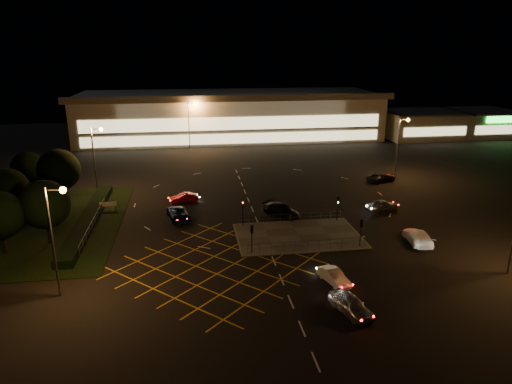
{
  "coord_description": "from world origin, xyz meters",
  "views": [
    {
      "loc": [
        -10.08,
        -49.88,
        20.97
      ],
      "look_at": [
        -1.28,
        9.32,
        2.0
      ],
      "focal_mm": 32.0,
      "sensor_mm": 36.0,
      "label": 1
    }
  ],
  "objects": [
    {
      "name": "signal_se",
      "position": [
        8.0,
        -5.99,
        2.37
      ],
      "size": [
        0.28,
        0.3,
        3.15
      ],
      "rotation": [
        0.0,
        0.0,
        3.14
      ],
      "color": "black",
      "rests_on": "pedestrian_island"
    },
    {
      "name": "car_queue_white",
      "position": [
        2.71,
        -13.3,
        0.64
      ],
      "size": [
        2.38,
        4.11,
        1.28
      ],
      "primitive_type": "imported",
      "rotation": [
        0.0,
        0.0,
        0.28
      ],
      "color": "white",
      "rests_on": "ground"
    },
    {
      "name": "car_near_silver",
      "position": [
        2.51,
        -18.41,
        0.77
      ],
      "size": [
        3.15,
        4.88,
        1.55
      ],
      "primitive_type": "imported",
      "rotation": [
        0.0,
        0.0,
        0.32
      ],
      "color": "silver",
      "rests_on": "ground"
    },
    {
      "name": "tree_c",
      "position": [
        -28.0,
        14.0,
        4.95
      ],
      "size": [
        5.76,
        5.76,
        7.84
      ],
      "color": "black",
      "rests_on": "ground"
    },
    {
      "name": "tree_b",
      "position": [
        -32.0,
        6.0,
        4.64
      ],
      "size": [
        5.4,
        5.4,
        7.35
      ],
      "color": "black",
      "rests_on": "ground"
    },
    {
      "name": "streetlight_far_right",
      "position": [
        30.44,
        50.0,
        6.56
      ],
      "size": [
        1.78,
        0.56,
        10.03
      ],
      "color": "slate",
      "rests_on": "ground"
    },
    {
      "name": "car_far_dkgrey",
      "position": [
        1.41,
        5.0,
        0.77
      ],
      "size": [
        5.0,
        5.46,
        1.53
      ],
      "primitive_type": "imported",
      "rotation": [
        0.0,
        0.0,
        0.68
      ],
      "color": "black",
      "rests_on": "ground"
    },
    {
      "name": "streetlight_sw",
      "position": [
        -21.56,
        -12.0,
        6.56
      ],
      "size": [
        1.78,
        0.56,
        10.03
      ],
      "color": "slate",
      "rests_on": "ground"
    },
    {
      "name": "grass_verge",
      "position": [
        -28.0,
        6.0,
        0.04
      ],
      "size": [
        18.0,
        30.0,
        0.08
      ],
      "primitive_type": "cube",
      "color": "black",
      "rests_on": "ground"
    },
    {
      "name": "signal_sw",
      "position": [
        -4.0,
        -5.99,
        2.37
      ],
      "size": [
        0.28,
        0.3,
        3.15
      ],
      "rotation": [
        0.0,
        0.0,
        3.14
      ],
      "color": "black",
      "rests_on": "pedestrian_island"
    },
    {
      "name": "retail_unit_a",
      "position": [
        46.0,
        53.97,
        3.21
      ],
      "size": [
        18.8,
        14.8,
        6.35
      ],
      "color": "beige",
      "rests_on": "ground"
    },
    {
      "name": "retail_unit_b",
      "position": [
        62.0,
        53.96,
        3.22
      ],
      "size": [
        14.8,
        14.8,
        6.35
      ],
      "color": "beige",
      "rests_on": "ground"
    },
    {
      "name": "pedestrian_island",
      "position": [
        2.0,
        -2.0,
        0.06
      ],
      "size": [
        14.0,
        9.0,
        0.12
      ],
      "primitive_type": "cube",
      "color": "#4C4944",
      "rests_on": "ground"
    },
    {
      "name": "car_approach_white",
      "position": [
        14.84,
        -5.86,
        0.77
      ],
      "size": [
        2.72,
        5.49,
        1.53
      ],
      "primitive_type": "imported",
      "rotation": [
        0.0,
        0.0,
        3.03
      ],
      "color": "white",
      "rests_on": "ground"
    },
    {
      "name": "signal_nw",
      "position": [
        -4.0,
        1.99,
        2.37
      ],
      "size": [
        0.28,
        0.3,
        3.15
      ],
      "color": "black",
      "rests_on": "pedestrian_island"
    },
    {
      "name": "car_left_blue",
      "position": [
        -11.83,
        5.59,
        0.7
      ],
      "size": [
        3.38,
        5.44,
        1.4
      ],
      "primitive_type": "imported",
      "rotation": [
        0.0,
        0.0,
        0.22
      ],
      "color": "#0C1D4D",
      "rests_on": "ground"
    },
    {
      "name": "streetlight_nw",
      "position": [
        -23.56,
        18.0,
        6.56
      ],
      "size": [
        1.78,
        0.56,
        10.03
      ],
      "color": "slate",
      "rests_on": "ground"
    },
    {
      "name": "car_right_silver",
      "position": [
        15.37,
        5.06,
        0.74
      ],
      "size": [
        4.57,
        2.5,
        1.47
      ],
      "primitive_type": "imported",
      "rotation": [
        0.0,
        0.0,
        1.75
      ],
      "color": "#9B9EA2",
      "rests_on": "ground"
    },
    {
      "name": "streetlight_ne",
      "position": [
        24.44,
        20.0,
        6.56
      ],
      "size": [
        1.78,
        0.56,
        10.03
      ],
      "color": "slate",
      "rests_on": "ground"
    },
    {
      "name": "car_circ_red",
      "position": [
        -11.17,
        12.42,
        0.64
      ],
      "size": [
        4.12,
        2.28,
        1.29
      ],
      "primitive_type": "imported",
      "rotation": [
        0.0,
        0.0,
        4.96
      ],
      "color": "#970D0B",
      "rests_on": "ground"
    },
    {
      "name": "tree_e",
      "position": [
        -26.0,
        0.0,
        4.64
      ],
      "size": [
        5.4,
        5.4,
        7.35
      ],
      "color": "black",
      "rests_on": "ground"
    },
    {
      "name": "supermarket",
      "position": [
        0.0,
        61.95,
        5.31
      ],
      "size": [
        72.0,
        26.5,
        10.5
      ],
      "color": "beige",
      "rests_on": "ground"
    },
    {
      "name": "ground",
      "position": [
        0.0,
        0.0,
        0.0
      ],
      "size": [
        180.0,
        180.0,
        0.0
      ],
      "primitive_type": "plane",
      "color": "black",
      "rests_on": "ground"
    },
    {
      "name": "car_east_grey",
      "position": [
        20.87,
        18.22,
        0.7
      ],
      "size": [
        5.53,
        4.02,
        1.4
      ],
      "primitive_type": "imported",
      "rotation": [
        0.0,
        0.0,
        1.95
      ],
      "color": "black",
      "rests_on": "ground"
    },
    {
      "name": "signal_ne",
      "position": [
        8.0,
        1.99,
        2.37
      ],
      "size": [
        0.28,
        0.3,
        3.15
      ],
      "color": "black",
      "rests_on": "pedestrian_island"
    },
    {
      "name": "streetlight_far_left",
      "position": [
        -9.56,
        48.0,
        6.56
      ],
      "size": [
        1.78,
        0.56,
        10.03
      ],
      "color": "slate",
      "rests_on": "ground"
    },
    {
      "name": "tree_d",
      "position": [
        -34.0,
        20.0,
        4.02
      ],
      "size": [
        4.68,
        4.68,
        6.37
      ],
      "color": "black",
      "rests_on": "ground"
    },
    {
      "name": "hedge",
      "position": [
        -23.0,
        6.0,
        0.5
      ],
      "size": [
        2.0,
        26.0,
        1.0
      ],
      "primitive_type": "cube",
      "color": "black",
      "rests_on": "ground"
    }
  ]
}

